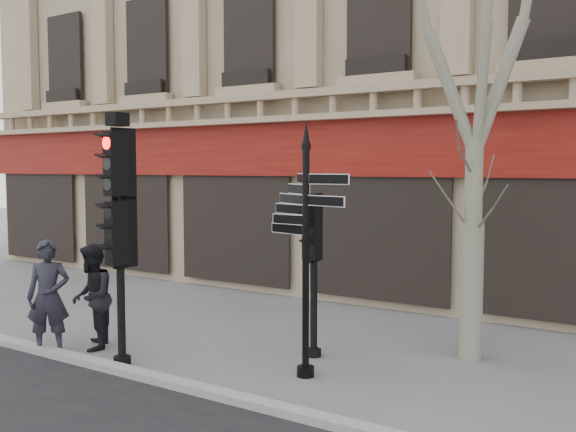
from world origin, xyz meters
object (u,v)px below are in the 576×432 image
object	(u,v)px
traffic_signal_main	(119,207)
pedestrian_b	(92,297)
fingerpost	(306,206)
traffic_signal_secondary	(314,246)
pedestrian_a	(48,297)

from	to	relation	value
traffic_signal_main	pedestrian_b	world-z (taller)	traffic_signal_main
fingerpost	traffic_signal_main	distance (m)	2.97
traffic_signal_secondary	pedestrian_a	world-z (taller)	traffic_signal_secondary
traffic_signal_main	pedestrian_b	size ratio (longest dim) A/B	2.18
traffic_signal_main	traffic_signal_secondary	bearing A→B (deg)	50.10
pedestrian_a	pedestrian_b	distance (m)	0.70
traffic_signal_secondary	pedestrian_a	size ratio (longest dim) A/B	1.37
traffic_signal_main	pedestrian_b	bearing A→B (deg)	170.19
fingerpost	pedestrian_b	distance (m)	4.29
traffic_signal_main	pedestrian_a	xyz separation A→B (m)	(-1.54, -0.21, -1.56)
traffic_signal_main	pedestrian_b	distance (m)	2.01
traffic_signal_secondary	pedestrian_b	size ratio (longest dim) A/B	1.45
fingerpost	pedestrian_a	world-z (taller)	fingerpost
pedestrian_b	traffic_signal_secondary	bearing A→B (deg)	74.48
fingerpost	traffic_signal_main	size ratio (longest dim) A/B	0.96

